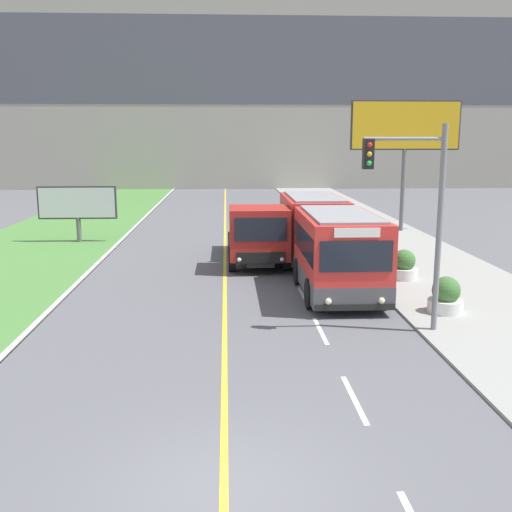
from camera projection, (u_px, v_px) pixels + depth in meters
ground_plane at (224, 489)px, 9.40m from camera, size 300.00×300.00×0.00m
lane_marking_centre at (244, 419)px, 11.74m from camera, size 2.88×140.00×0.01m
apartment_block_background at (224, 71)px, 66.53m from camera, size 80.00×8.04×25.67m
city_bus at (324, 239)px, 23.71m from camera, size 2.66×11.83×2.93m
dump_truck at (258, 236)px, 25.71m from camera, size 2.55×6.93×2.63m
traffic_light_mast at (417, 203)px, 16.32m from camera, size 2.28×0.32×5.81m
billboard_large at (405, 130)px, 34.23m from camera, size 6.32×0.24×7.55m
billboard_small at (77, 204)px, 31.40m from camera, size 4.09×0.24×2.98m
planter_round_near at (446, 297)px, 18.64m from camera, size 1.09×1.09×1.14m
planter_round_second at (404, 266)px, 23.10m from camera, size 1.08×1.08×1.15m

